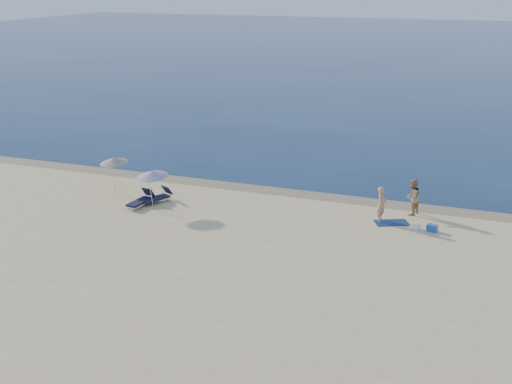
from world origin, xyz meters
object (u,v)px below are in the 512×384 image
blue_cooler (432,228)px  person_left (381,204)px  umbrella_near (152,174)px  person_right (412,197)px

blue_cooler → person_left: bearing=-176.7°
blue_cooler → umbrella_near: 14.69m
person_right → umbrella_near: bearing=-52.8°
person_right → umbrella_near: umbrella_near is taller
person_right → person_left: bearing=-19.6°
person_right → blue_cooler: person_right is taller
blue_cooler → umbrella_near: bearing=-159.2°
person_right → blue_cooler: size_ratio=3.92×
person_left → person_right: 2.06m
person_left → blue_cooler: 2.77m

